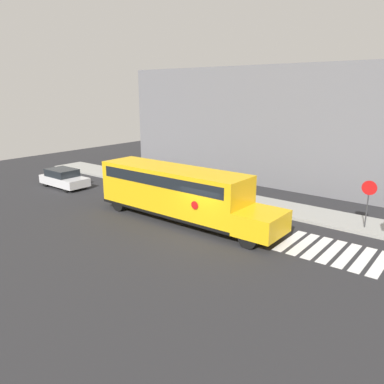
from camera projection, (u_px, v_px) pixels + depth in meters
The scene contains 7 objects.
ground_plane at pixel (203, 234), 19.86m from camera, with size 60.00×60.00×0.00m, color #28282B.
sidewalk_strip at pixel (262, 204), 24.75m from camera, with size 44.00×3.00×0.15m.
building_backdrop at pixel (306, 128), 28.47m from camera, with size 32.00×4.00×9.20m.
crosswalk_stripes at pixel (332, 251), 17.69m from camera, with size 4.70×3.20×0.01m.
school_bus at pixel (178, 191), 21.61m from camera, with size 11.69×2.57×3.06m.
parked_car at pixel (64, 178), 29.27m from camera, with size 4.17×1.86×1.42m.
stop_sign at pixel (368, 197), 19.92m from camera, with size 0.78×0.10×2.77m.
Camera 1 is at (11.08, -14.91, 7.39)m, focal length 35.00 mm.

